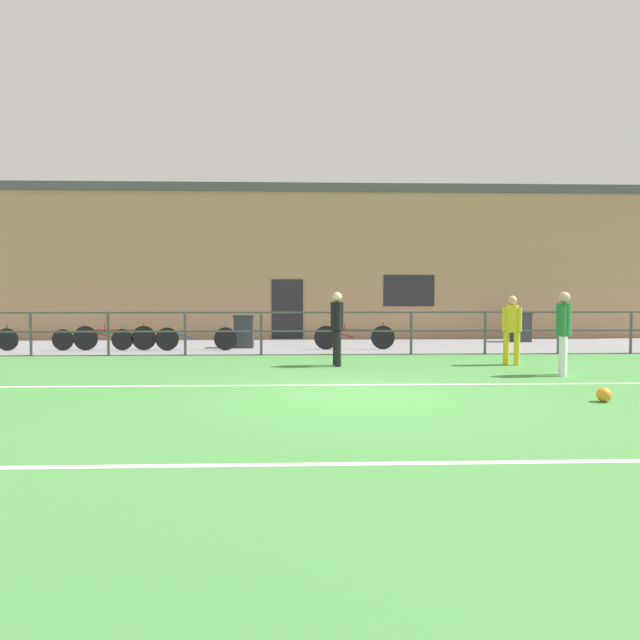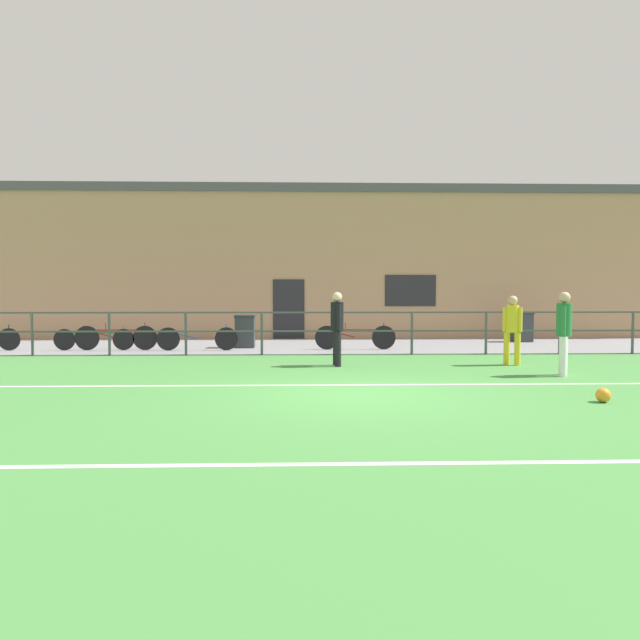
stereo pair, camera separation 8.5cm
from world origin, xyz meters
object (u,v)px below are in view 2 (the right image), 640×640
object	(u,v)px
player_winger	(512,326)
player_goalkeeper	(337,324)
bicycle_parked_2	(116,337)
bicycle_parked_0	(355,337)
bicycle_parked_4	(197,338)
trash_bin_1	(522,327)
bicycle_parked_1	(94,339)
player_striker	(564,328)
trash_bin_0	(245,331)
soccer_ball_match	(603,395)

from	to	relation	value
player_winger	player_goalkeeper	bearing A→B (deg)	31.41
player_goalkeeper	bicycle_parked_2	size ratio (longest dim) A/B	0.72
player_goalkeeper	bicycle_parked_2	world-z (taller)	player_goalkeeper
bicycle_parked_0	bicycle_parked_4	xyz separation A→B (m)	(-4.49, -0.14, -0.01)
bicycle_parked_2	trash_bin_1	xyz separation A→B (m)	(12.56, 2.37, 0.14)
player_goalkeeper	bicycle_parked_1	bearing A→B (deg)	-124.22
player_goalkeeper	bicycle_parked_0	xyz separation A→B (m)	(0.73, 3.49, -0.57)
bicycle_parked_0	trash_bin_1	distance (m)	6.22
player_goalkeeper	player_striker	bearing A→B (deg)	63.00
bicycle_parked_0	bicycle_parked_2	bearing A→B (deg)	-180.00
player_striker	trash_bin_0	size ratio (longest dim) A/B	1.74
soccer_ball_match	bicycle_parked_4	size ratio (longest dim) A/B	0.10
bicycle_parked_0	bicycle_parked_4	size ratio (longest dim) A/B	1.01
bicycle_parked_0	trash_bin_0	world-z (taller)	trash_bin_0
player_striker	bicycle_parked_0	xyz separation A→B (m)	(-3.71, 5.14, -0.58)
player_striker	soccer_ball_match	world-z (taller)	player_striker
soccer_ball_match	trash_bin_1	world-z (taller)	trash_bin_1
player_goalkeeper	player_striker	size ratio (longest dim) A/B	1.00
bicycle_parked_1	trash_bin_0	distance (m)	4.26
bicycle_parked_2	trash_bin_0	bearing A→B (deg)	10.13
player_striker	bicycle_parked_2	xyz separation A→B (m)	(-10.52, 5.14, -0.57)
player_striker	trash_bin_1	world-z (taller)	player_striker
player_goalkeeper	soccer_ball_match	distance (m)	5.88
player_winger	trash_bin_1	distance (m)	6.35
bicycle_parked_1	player_goalkeeper	bearing A→B (deg)	-27.54
player_goalkeeper	bicycle_parked_0	world-z (taller)	player_goalkeeper
player_striker	bicycle_parked_1	distance (m)	12.28
player_goalkeeper	bicycle_parked_0	distance (m)	3.62
soccer_ball_match	trash_bin_0	distance (m)	10.61
bicycle_parked_1	bicycle_parked_2	bearing A→B (deg)	0.00
soccer_ball_match	bicycle_parked_4	world-z (taller)	bicycle_parked_4
bicycle_parked_4	trash_bin_0	bearing A→B (deg)	31.39
soccer_ball_match	bicycle_parked_1	distance (m)	13.14
trash_bin_0	player_goalkeeper	bearing A→B (deg)	-58.97
bicycle_parked_1	trash_bin_0	xyz separation A→B (m)	(4.21, 0.64, 0.17)
bicycle_parked_0	player_striker	bearing A→B (deg)	-54.16
bicycle_parked_4	trash_bin_1	bearing A→B (deg)	13.76
player_goalkeeper	player_winger	size ratio (longest dim) A/B	1.05
bicycle_parked_0	trash_bin_1	bearing A→B (deg)	22.42
bicycle_parked_2	player_winger	bearing A→B (deg)	-18.94
player_winger	bicycle_parked_2	size ratio (longest dim) A/B	0.68
bicycle_parked_2	bicycle_parked_4	world-z (taller)	bicycle_parked_2
bicycle_parked_0	bicycle_parked_2	distance (m)	6.81
bicycle_parked_0	bicycle_parked_4	world-z (taller)	bicycle_parked_0
bicycle_parked_4	trash_bin_0	xyz separation A→B (m)	(1.27, 0.78, 0.15)
player_striker	player_winger	world-z (taller)	player_striker
soccer_ball_match	trash_bin_1	bearing A→B (deg)	75.39
player_winger	bicycle_parked_1	distance (m)	11.28
player_striker	trash_bin_0	bearing A→B (deg)	-100.41
trash_bin_0	bicycle_parked_2	bearing A→B (deg)	-169.87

